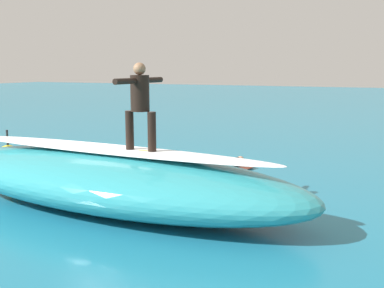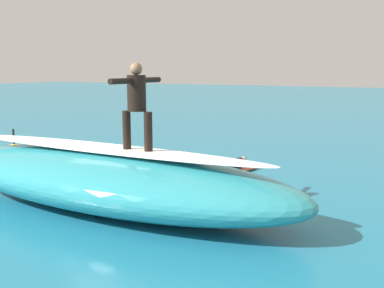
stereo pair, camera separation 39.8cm
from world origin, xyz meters
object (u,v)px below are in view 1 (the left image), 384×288
buoy_marker (9,156)px  surfboard_riding (141,152)px  surfer_paddling (225,165)px  surfer_riding (140,100)px  surfboard_paddling (228,171)px

buoy_marker → surfboard_riding: bearing=160.3°
buoy_marker → surfer_paddling: bearing=-162.5°
surfboard_riding → surfer_paddling: 4.05m
surfboard_riding → buoy_marker: 6.16m
surfer_riding → surfboard_paddling: size_ratio=0.82×
surfer_paddling → buoy_marker: (5.94, 1.87, 0.09)m
surfer_paddling → surfboard_paddling: bearing=-0.0°
surfer_riding → surfboard_paddling: (-0.26, -4.04, -2.18)m
surfer_paddling → buoy_marker: bearing=131.9°
surfboard_riding → surfer_riding: (0.00, -0.00, 1.00)m
surfboard_riding → surfer_paddling: surfboard_riding is taller
surfboard_paddling → surfboard_riding: bearing=-159.2°
surfboard_riding → surfer_riding: 1.00m
surfboard_paddling → buoy_marker: size_ratio=1.90×
surfer_riding → surfboard_riding: bearing=90.9°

